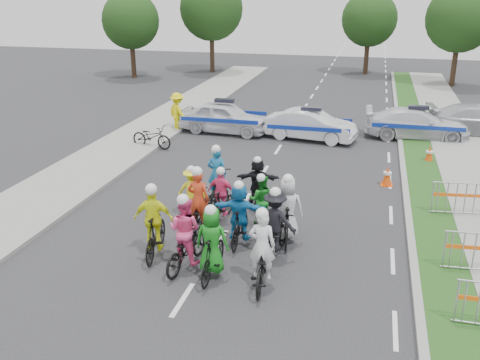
% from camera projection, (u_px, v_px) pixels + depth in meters
% --- Properties ---
extents(ground, '(90.00, 90.00, 0.00)m').
position_uv_depth(ground, '(183.00, 300.00, 11.95)').
color(ground, '#28282B').
rests_on(ground, ground).
extents(curb_right, '(0.20, 60.00, 0.12)m').
position_uv_depth(curb_right, '(410.00, 229.00, 15.32)').
color(curb_right, gray).
rests_on(curb_right, ground).
extents(grass_strip, '(1.20, 60.00, 0.11)m').
position_uv_depth(grass_strip, '(435.00, 231.00, 15.16)').
color(grass_strip, '#214415').
rests_on(grass_strip, ground).
extents(sidewalk_left, '(3.00, 60.00, 0.13)m').
position_uv_depth(sidewalk_left, '(51.00, 192.00, 17.97)').
color(sidewalk_left, gray).
rests_on(sidewalk_left, ground).
extents(rider_0, '(0.84, 1.99, 1.98)m').
position_uv_depth(rider_0, '(262.00, 259.00, 12.37)').
color(rider_0, black).
rests_on(rider_0, ground).
extents(rider_1, '(0.80, 1.82, 1.91)m').
position_uv_depth(rider_1, '(212.00, 249.00, 12.67)').
color(rider_1, black).
rests_on(rider_1, ground).
extents(rider_2, '(0.99, 2.03, 1.98)m').
position_uv_depth(rider_2, '(186.00, 240.00, 13.12)').
color(rider_2, black).
rests_on(rider_2, ground).
extents(rider_3, '(1.06, 1.98, 2.02)m').
position_uv_depth(rider_3, '(155.00, 228.00, 13.68)').
color(rider_3, black).
rests_on(rider_3, ground).
extents(rider_4, '(1.16, 1.98, 1.94)m').
position_uv_depth(rider_4, '(275.00, 230.00, 13.66)').
color(rider_4, black).
rests_on(rider_4, ground).
extents(rider_5, '(1.47, 1.76, 1.85)m').
position_uv_depth(rider_5, '(240.00, 217.00, 14.30)').
color(rider_5, black).
rests_on(rider_5, ground).
extents(rider_6, '(0.81, 2.02, 2.03)m').
position_uv_depth(rider_6, '(199.00, 212.00, 14.95)').
color(rider_6, black).
rests_on(rider_6, ground).
extents(rider_7, '(0.90, 1.96, 2.01)m').
position_uv_depth(rider_7, '(287.00, 216.00, 14.38)').
color(rider_7, black).
rests_on(rider_7, ground).
extents(rider_8, '(0.78, 1.73, 1.71)m').
position_uv_depth(rider_8, '(261.00, 208.00, 15.26)').
color(rider_8, black).
rests_on(rider_8, ground).
extents(rider_9, '(0.91, 1.68, 1.71)m').
position_uv_depth(rider_9, '(222.00, 200.00, 15.79)').
color(rider_9, black).
rests_on(rider_9, ground).
extents(rider_10, '(0.98, 1.70, 1.70)m').
position_uv_depth(rider_10, '(193.00, 198.00, 15.94)').
color(rider_10, black).
rests_on(rider_10, ground).
extents(rider_11, '(1.40, 1.67, 1.71)m').
position_uv_depth(rider_11, '(258.00, 186.00, 16.72)').
color(rider_11, black).
rests_on(rider_11, ground).
extents(rider_12, '(0.79, 1.97, 1.97)m').
position_uv_depth(rider_12, '(217.00, 184.00, 17.07)').
color(rider_12, black).
rests_on(rider_12, ground).
extents(police_car_0, '(4.42, 2.11, 1.46)m').
position_uv_depth(police_car_0, '(225.00, 117.00, 25.31)').
color(police_car_0, silver).
rests_on(police_car_0, ground).
extents(police_car_1, '(4.26, 2.10, 1.34)m').
position_uv_depth(police_car_1, '(311.00, 125.00, 24.15)').
color(police_car_1, silver).
rests_on(police_car_1, ground).
extents(police_car_2, '(4.71, 2.06, 1.35)m').
position_uv_depth(police_car_2, '(417.00, 124.00, 24.40)').
color(police_car_2, silver).
rests_on(police_car_2, ground).
extents(marshal_hiviz, '(1.37, 1.26, 1.85)m').
position_uv_depth(marshal_hiviz, '(178.00, 112.00, 25.53)').
color(marshal_hiviz, yellow).
rests_on(marshal_hiviz, ground).
extents(barrier_2, '(2.05, 0.74, 1.12)m').
position_uv_depth(barrier_2, '(465.00, 200.00, 16.02)').
color(barrier_2, '#A5A8AD').
rests_on(barrier_2, ground).
extents(cone_0, '(0.40, 0.40, 0.70)m').
position_uv_depth(cone_0, '(387.00, 176.00, 18.70)').
color(cone_0, '#F24C0C').
rests_on(cone_0, ground).
extents(cone_1, '(0.40, 0.40, 0.70)m').
position_uv_depth(cone_1, '(429.00, 155.00, 21.07)').
color(cone_1, '#F24C0C').
rests_on(cone_1, ground).
extents(parked_bike, '(1.98, 0.98, 0.99)m').
position_uv_depth(parked_bike, '(152.00, 137.00, 22.97)').
color(parked_bike, black).
rests_on(parked_bike, ground).
extents(tree_0, '(4.20, 4.20, 6.30)m').
position_uv_depth(tree_0, '(131.00, 20.00, 39.23)').
color(tree_0, '#382619').
rests_on(tree_0, ground).
extents(tree_1, '(4.55, 4.55, 6.82)m').
position_uv_depth(tree_1, '(460.00, 18.00, 35.67)').
color(tree_1, '#382619').
rests_on(tree_1, ground).
extents(tree_3, '(4.90, 4.90, 7.35)m').
position_uv_depth(tree_3, '(211.00, 9.00, 41.49)').
color(tree_3, '#382619').
rests_on(tree_3, ground).
extents(tree_4, '(4.20, 4.20, 6.30)m').
position_uv_depth(tree_4, '(369.00, 19.00, 40.81)').
color(tree_4, '#382619').
rests_on(tree_4, ground).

